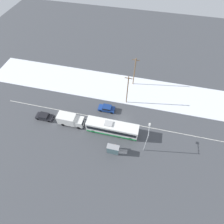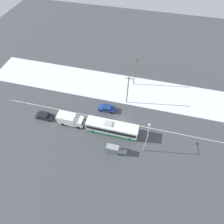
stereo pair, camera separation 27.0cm
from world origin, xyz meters
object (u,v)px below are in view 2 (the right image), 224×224
box_truck (70,119)px  bus_shelter (112,150)px  utility_pole_roadside (128,90)px  sedan_car (107,108)px  pedestrian_at_stop (115,146)px  utility_pole_snowlot (135,72)px  city_bus (112,128)px  parked_car_near_truck (45,116)px  streetlamp (146,138)px

box_truck → bus_shelter: size_ratio=2.35×
utility_pole_roadside → sedan_car: bearing=-140.1°
pedestrian_at_stop → utility_pole_snowlot: 20.61m
sedan_car → bus_shelter: 11.57m
city_bus → utility_pole_roadside: size_ratio=1.31×
city_bus → box_truck: city_bus is taller
city_bus → sedan_car: size_ratio=2.83×
sedan_car → parked_car_near_truck: size_ratio=0.99×
city_bus → parked_car_near_truck: size_ratio=2.79×
bus_shelter → pedestrian_at_stop: bearing=75.9°
sedan_car → streetlamp: size_ratio=0.63×
streetlamp → utility_pole_roadside: (-5.99, 11.65, 0.39)m
box_truck → sedan_car: (7.24, 5.77, -0.80)m
bus_shelter → utility_pole_snowlot: utility_pole_snowlot is taller
city_bus → utility_pole_snowlot: utility_pole_snowlot is taller
sedan_car → utility_pole_snowlot: size_ratio=0.47×
pedestrian_at_stop → city_bus: bearing=112.0°
sedan_car → utility_pole_roadside: size_ratio=0.46×
utility_pole_roadside → utility_pole_snowlot: bearing=84.8°
parked_car_near_truck → bus_shelter: bus_shelter is taller
city_bus → utility_pole_snowlot: 16.85m
box_truck → bus_shelter: bearing=-24.2°
parked_car_near_truck → pedestrian_at_stop: bearing=-11.9°
parked_car_near_truck → streetlamp: (24.24, -2.25, 3.44)m
sedan_car → bus_shelter: (4.01, -10.81, 0.88)m
utility_pole_roadside → pedestrian_at_stop: bearing=-90.0°
pedestrian_at_stop → streetlamp: 6.93m
sedan_car → utility_pole_roadside: (4.30, 3.59, 3.84)m
bus_shelter → utility_pole_roadside: size_ratio=0.29×
utility_pole_roadside → utility_pole_snowlot: size_ratio=1.03×
parked_car_near_truck → city_bus: bearing=0.1°
sedan_car → box_truck: bearing=38.5°
box_truck → streetlamp: streetlamp is taller
city_bus → streetlamp: (7.55, -2.28, 2.63)m
sedan_car → utility_pole_snowlot: utility_pole_snowlot is taller
parked_car_near_truck → box_truck: bearing=0.4°
utility_pole_roadside → city_bus: bearing=-99.5°
streetlamp → utility_pole_snowlot: (-5.34, 18.73, 0.28)m
parked_car_near_truck → streetlamp: 24.58m
utility_pole_roadside → bus_shelter: bearing=-91.1°
parked_car_near_truck → sedan_car: bearing=22.6°
box_truck → streetlamp: 17.88m
parked_car_near_truck → bus_shelter: 18.67m
bus_shelter → streetlamp: (6.28, 2.75, 2.56)m
parked_car_near_truck → utility_pole_snowlot: size_ratio=0.48×
box_truck → parked_car_near_truck: box_truck is taller
box_truck → sedan_car: 9.29m
city_bus → utility_pole_roadside: 9.97m
box_truck → streetlamp: bearing=-7.5°
utility_pole_roadside → utility_pole_snowlot: utility_pole_roadside is taller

